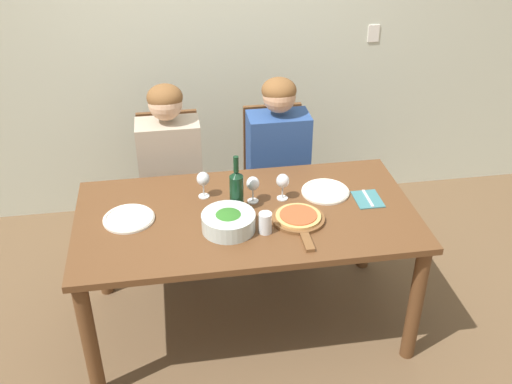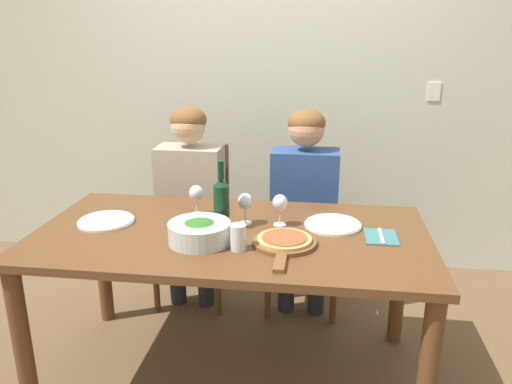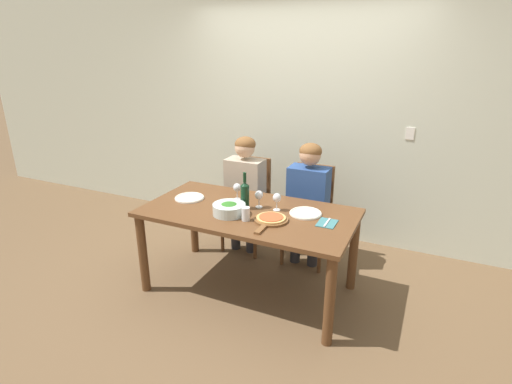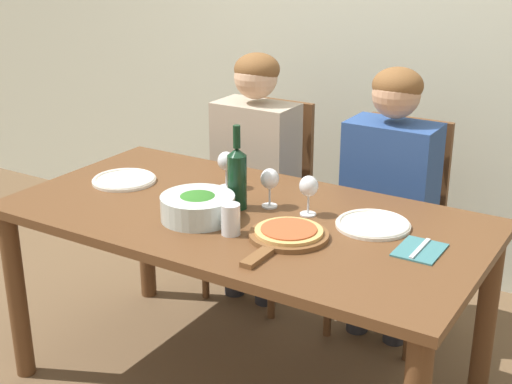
{
  "view_description": "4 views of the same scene",
  "coord_description": "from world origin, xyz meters",
  "px_view_note": "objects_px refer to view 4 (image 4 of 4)",
  "views": [
    {
      "loc": [
        -0.36,
        -2.58,
        2.48
      ],
      "look_at": [
        0.06,
        0.04,
        0.86
      ],
      "focal_mm": 42.0,
      "sensor_mm": 36.0,
      "label": 1
    },
    {
      "loc": [
        0.4,
        -2.05,
        1.61
      ],
      "look_at": [
        0.09,
        0.16,
        0.9
      ],
      "focal_mm": 35.0,
      "sensor_mm": 36.0,
      "label": 2
    },
    {
      "loc": [
        1.35,
        -2.77,
        2.04
      ],
      "look_at": [
        0.02,
        0.12,
        0.89
      ],
      "focal_mm": 28.0,
      "sensor_mm": 36.0,
      "label": 3
    },
    {
      "loc": [
        1.31,
        -2.05,
        1.75
      ],
      "look_at": [
        0.01,
        0.08,
        0.82
      ],
      "focal_mm": 50.0,
      "sensor_mm": 36.0,
      "label": 4
    }
  ],
  "objects_px": {
    "chair_right": "(395,221)",
    "person_woman": "(254,157)",
    "chair_left": "(266,194)",
    "wine_bottle": "(237,176)",
    "broccoli_bowl": "(198,207)",
    "pizza_on_board": "(287,235)",
    "wine_glass_left": "(226,163)",
    "wine_glass_centre": "(270,180)",
    "dinner_plate_left": "(124,180)",
    "fork_on_napkin": "(420,250)",
    "person_man": "(389,182)",
    "dinner_plate_right": "(373,224)",
    "water_tumbler": "(231,219)",
    "wine_glass_right": "(309,188)"
  },
  "relations": [
    {
      "from": "chair_right",
      "to": "person_woman",
      "type": "xyz_separation_m",
      "value": [
        -0.68,
        -0.12,
        0.22
      ]
    },
    {
      "from": "chair_left",
      "to": "chair_right",
      "type": "xyz_separation_m",
      "value": [
        0.68,
        0.0,
        0.0
      ]
    },
    {
      "from": "wine_bottle",
      "to": "person_woman",
      "type": "bearing_deg",
      "value": 116.77
    },
    {
      "from": "broccoli_bowl",
      "to": "pizza_on_board",
      "type": "relative_size",
      "value": 0.65
    },
    {
      "from": "wine_glass_left",
      "to": "wine_glass_centre",
      "type": "height_order",
      "value": "same"
    },
    {
      "from": "person_woman",
      "to": "broccoli_bowl",
      "type": "height_order",
      "value": "person_woman"
    },
    {
      "from": "dinner_plate_left",
      "to": "fork_on_napkin",
      "type": "distance_m",
      "value": 1.27
    },
    {
      "from": "chair_left",
      "to": "fork_on_napkin",
      "type": "distance_m",
      "value": 1.32
    },
    {
      "from": "person_man",
      "to": "wine_bottle",
      "type": "relative_size",
      "value": 3.8
    },
    {
      "from": "chair_left",
      "to": "wine_bottle",
      "type": "bearing_deg",
      "value": -66.84
    },
    {
      "from": "chair_right",
      "to": "person_woman",
      "type": "distance_m",
      "value": 0.72
    },
    {
      "from": "wine_glass_left",
      "to": "fork_on_napkin",
      "type": "xyz_separation_m",
      "value": [
        0.87,
        -0.17,
        -0.1
      ]
    },
    {
      "from": "broccoli_bowl",
      "to": "dinner_plate_right",
      "type": "relative_size",
      "value": 1.02
    },
    {
      "from": "wine_bottle",
      "to": "broccoli_bowl",
      "type": "height_order",
      "value": "wine_bottle"
    },
    {
      "from": "chair_right",
      "to": "dinner_plate_right",
      "type": "xyz_separation_m",
      "value": [
        0.16,
        -0.66,
        0.26
      ]
    },
    {
      "from": "dinner_plate_left",
      "to": "wine_glass_centre",
      "type": "height_order",
      "value": "wine_glass_centre"
    },
    {
      "from": "wine_bottle",
      "to": "wine_glass_left",
      "type": "relative_size",
      "value": 2.12
    },
    {
      "from": "person_man",
      "to": "dinner_plate_right",
      "type": "height_order",
      "value": "person_man"
    },
    {
      "from": "chair_left",
      "to": "pizza_on_board",
      "type": "xyz_separation_m",
      "value": [
        0.62,
        -0.91,
        0.27
      ]
    },
    {
      "from": "chair_left",
      "to": "broccoli_bowl",
      "type": "relative_size",
      "value": 3.56
    },
    {
      "from": "chair_left",
      "to": "wine_bottle",
      "type": "distance_m",
      "value": 0.91
    },
    {
      "from": "person_woman",
      "to": "dinner_plate_right",
      "type": "relative_size",
      "value": 4.61
    },
    {
      "from": "dinner_plate_left",
      "to": "pizza_on_board",
      "type": "xyz_separation_m",
      "value": [
        0.86,
        -0.15,
        0.01
      ]
    },
    {
      "from": "broccoli_bowl",
      "to": "fork_on_napkin",
      "type": "distance_m",
      "value": 0.79
    },
    {
      "from": "dinner_plate_right",
      "to": "water_tumbler",
      "type": "xyz_separation_m",
      "value": [
        -0.39,
        -0.32,
        0.05
      ]
    },
    {
      "from": "dinner_plate_left",
      "to": "person_woman",
      "type": "bearing_deg",
      "value": 70.25
    },
    {
      "from": "dinner_plate_left",
      "to": "wine_glass_left",
      "type": "relative_size",
      "value": 1.74
    },
    {
      "from": "person_woman",
      "to": "broccoli_bowl",
      "type": "relative_size",
      "value": 4.51
    },
    {
      "from": "wine_glass_left",
      "to": "water_tumbler",
      "type": "xyz_separation_m",
      "value": [
        0.27,
        -0.38,
        -0.05
      ]
    },
    {
      "from": "person_man",
      "to": "wine_glass_left",
      "type": "height_order",
      "value": "person_man"
    },
    {
      "from": "wine_bottle",
      "to": "chair_left",
      "type": "bearing_deg",
      "value": 113.16
    },
    {
      "from": "person_man",
      "to": "pizza_on_board",
      "type": "xyz_separation_m",
      "value": [
        -0.05,
        -0.8,
        0.04
      ]
    },
    {
      "from": "wine_bottle",
      "to": "dinner_plate_left",
      "type": "bearing_deg",
      "value": 179.97
    },
    {
      "from": "broccoli_bowl",
      "to": "wine_glass_left",
      "type": "relative_size",
      "value": 1.78
    },
    {
      "from": "wine_glass_centre",
      "to": "person_woman",
      "type": "bearing_deg",
      "value": 126.46
    },
    {
      "from": "fork_on_napkin",
      "to": "dinner_plate_right",
      "type": "bearing_deg",
      "value": 152.99
    },
    {
      "from": "person_woman",
      "to": "dinner_plate_left",
      "type": "distance_m",
      "value": 0.69
    },
    {
      "from": "broccoli_bowl",
      "to": "pizza_on_board",
      "type": "xyz_separation_m",
      "value": [
        0.36,
        0.01,
        -0.03
      ]
    },
    {
      "from": "wine_bottle",
      "to": "wine_glass_centre",
      "type": "height_order",
      "value": "wine_bottle"
    },
    {
      "from": "chair_right",
      "to": "person_woman",
      "type": "bearing_deg",
      "value": -170.24
    },
    {
      "from": "wine_glass_centre",
      "to": "water_tumbler",
      "type": "relative_size",
      "value": 1.38
    },
    {
      "from": "dinner_plate_right",
      "to": "fork_on_napkin",
      "type": "distance_m",
      "value": 0.23
    },
    {
      "from": "dinner_plate_right",
      "to": "wine_glass_left",
      "type": "distance_m",
      "value": 0.67
    },
    {
      "from": "person_man",
      "to": "pizza_on_board",
      "type": "height_order",
      "value": "person_man"
    },
    {
      "from": "chair_left",
      "to": "chair_right",
      "type": "height_order",
      "value": "same"
    },
    {
      "from": "person_woman",
      "to": "wine_glass_centre",
      "type": "relative_size",
      "value": 8.05
    },
    {
      "from": "dinner_plate_left",
      "to": "wine_glass_right",
      "type": "relative_size",
      "value": 1.74
    },
    {
      "from": "dinner_plate_left",
      "to": "dinner_plate_right",
      "type": "xyz_separation_m",
      "value": [
        1.06,
        0.1,
        0.0
      ]
    },
    {
      "from": "wine_glass_right",
      "to": "water_tumbler",
      "type": "bearing_deg",
      "value": -116.31
    },
    {
      "from": "wine_bottle",
      "to": "dinner_plate_left",
      "type": "distance_m",
      "value": 0.57
    }
  ]
}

